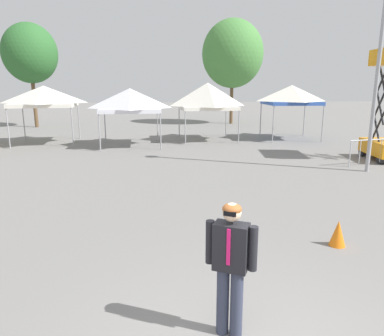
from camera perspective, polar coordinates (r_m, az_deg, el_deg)
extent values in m
cylinder|color=#9E9EA3|center=(20.47, -27.31, 5.83)|extent=(0.06, 0.06, 2.25)
cylinder|color=#9E9EA3|center=(19.84, -18.58, 6.41)|extent=(0.06, 0.06, 2.25)
cylinder|color=#9E9EA3|center=(23.48, -25.27, 6.76)|extent=(0.06, 0.06, 2.25)
cylinder|color=#9E9EA3|center=(22.93, -17.63, 7.26)|extent=(0.06, 0.06, 2.25)
pyramid|color=white|center=(21.54, -22.57, 10.81)|extent=(3.48, 3.48, 0.93)
cube|color=white|center=(21.55, -22.44, 9.32)|extent=(3.44, 3.44, 0.20)
cylinder|color=#9E9EA3|center=(18.16, -14.56, 5.76)|extent=(0.06, 0.06, 2.02)
cylinder|color=#9E9EA3|center=(18.08, -5.04, 6.09)|extent=(0.06, 0.06, 2.02)
cylinder|color=#9E9EA3|center=(21.13, -13.71, 6.75)|extent=(0.06, 0.06, 2.02)
cylinder|color=#9E9EA3|center=(21.06, -5.52, 7.03)|extent=(0.06, 0.06, 2.02)
pyramid|color=white|center=(19.44, -9.88, 10.91)|extent=(3.18, 3.18, 1.02)
cube|color=white|center=(19.47, -9.81, 9.12)|extent=(3.15, 3.15, 0.20)
cylinder|color=#9E9EA3|center=(19.63, -1.07, 6.68)|extent=(0.06, 0.06, 2.03)
cylinder|color=#9E9EA3|center=(20.24, 7.49, 6.76)|extent=(0.06, 0.06, 2.03)
cylinder|color=#9E9EA3|center=(22.61, -2.06, 7.49)|extent=(0.06, 0.06, 2.03)
cylinder|color=#9E9EA3|center=(23.14, 5.44, 7.56)|extent=(0.06, 0.06, 2.03)
pyramid|color=white|center=(21.25, 2.49, 11.67)|extent=(3.21, 3.21, 1.33)
cube|color=white|center=(21.28, 2.47, 9.61)|extent=(3.18, 3.18, 0.20)
cylinder|color=#9E9EA3|center=(20.81, 12.83, 7.06)|extent=(0.06, 0.06, 2.28)
cylinder|color=#9E9EA3|center=(21.78, 20.15, 6.84)|extent=(0.06, 0.06, 2.28)
cylinder|color=#9E9EA3|center=(23.56, 10.90, 7.79)|extent=(0.06, 0.06, 2.28)
cylinder|color=#9E9EA3|center=(24.42, 17.49, 7.61)|extent=(0.06, 0.06, 2.28)
pyramid|color=white|center=(22.51, 15.59, 11.43)|extent=(3.22, 3.22, 0.94)
cube|color=#3359B2|center=(22.53, 15.50, 9.99)|extent=(3.19, 3.19, 0.20)
cylinder|color=black|center=(16.67, 27.92, 1.38)|extent=(0.26, 0.50, 0.48)
cylinder|color=black|center=(18.21, 25.58, 2.47)|extent=(0.26, 0.50, 0.48)
cylinder|color=black|center=(17.33, 27.39, 5.57)|extent=(0.26, 1.10, 1.65)
cylinder|color=black|center=(17.33, 27.39, 5.57)|extent=(0.26, 1.10, 1.65)
cylinder|color=black|center=(17.26, 27.74, 8.97)|extent=(0.26, 1.10, 1.65)
cylinder|color=black|center=(17.26, 27.74, 8.97)|extent=(0.26, 1.10, 1.65)
cylinder|color=black|center=(17.24, 28.11, 12.40)|extent=(0.26, 1.10, 1.65)
cylinder|color=black|center=(17.24, 28.11, 12.40)|extent=(0.26, 1.10, 1.65)
cube|color=orange|center=(17.22, 27.99, 15.67)|extent=(0.41, 2.17, 0.55)
cylinder|color=#33384C|center=(4.89, 4.92, -20.32)|extent=(0.16, 0.16, 0.92)
cylinder|color=#33384C|center=(4.85, 7.11, -20.65)|extent=(0.16, 0.16, 0.92)
cube|color=black|center=(4.50, 6.25, -12.37)|extent=(0.48, 0.41, 0.60)
cylinder|color=black|center=(4.55, 2.89, -11.69)|extent=(0.11, 0.11, 0.56)
cylinder|color=black|center=(4.44, 9.71, -12.56)|extent=(0.11, 0.11, 0.56)
sphere|color=beige|center=(4.32, 6.39, -7.03)|extent=(0.23, 0.23, 0.23)
ellipsoid|color=brown|center=(4.31, 6.40, -6.53)|extent=(0.23, 0.23, 0.14)
cube|color=black|center=(4.22, 6.04, -7.30)|extent=(0.14, 0.09, 0.06)
cube|color=#E51966|center=(4.36, 5.82, -12.48)|extent=(0.04, 0.03, 0.46)
cylinder|color=#9E9EA3|center=(14.77, 27.84, 16.44)|extent=(0.14, 0.14, 8.83)
cylinder|color=brown|center=(30.82, -23.82, 9.67)|extent=(0.28, 0.28, 3.97)
ellipsoid|color=#2D662D|center=(30.90, -24.45, 16.34)|extent=(4.04, 4.04, 4.45)
cylinder|color=brown|center=(31.31, 6.31, 10.51)|extent=(0.28, 0.28, 3.76)
ellipsoid|color=#47843D|center=(31.40, 6.50, 17.67)|extent=(5.09, 5.09, 5.59)
cylinder|color=#B7BABF|center=(16.05, 26.77, 4.05)|extent=(2.08, 0.41, 0.05)
cylinder|color=#B7BABF|center=(15.46, 23.91, 2.05)|extent=(0.04, 0.04, 1.05)
cylinder|color=#B7BABF|center=(16.49, 27.92, 2.46)|extent=(0.04, 0.04, 0.92)
cylinder|color=#B7BABF|center=(16.12, 26.60, 2.39)|extent=(0.04, 0.04, 0.92)
cylinder|color=#B7BABF|center=(15.76, 25.22, 2.32)|extent=(0.04, 0.04, 0.92)
cone|color=orange|center=(7.83, 22.26, -9.61)|extent=(0.32, 0.32, 0.53)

